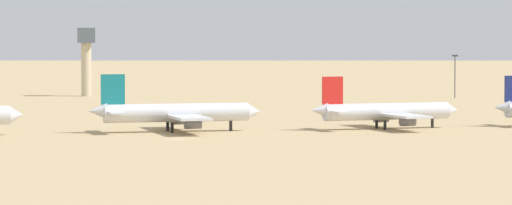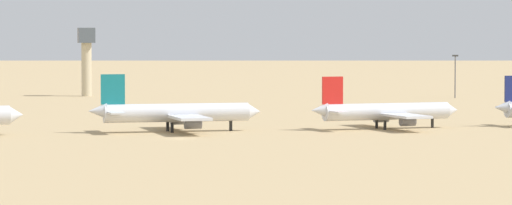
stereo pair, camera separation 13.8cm
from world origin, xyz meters
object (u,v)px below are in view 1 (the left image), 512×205
Objects in this scene: parked_jet_red_4 at (385,112)px; control_tower at (86,55)px; parked_jet_teal_3 at (175,113)px; light_pole_east at (455,73)px.

control_tower is at bearing 97.95° from parked_jet_red_4.
parked_jet_red_4 is (44.75, -0.07, -0.24)m from parked_jet_teal_3.
light_pole_east reaches higher than parked_jet_red_4.
parked_jet_teal_3 is 1.68× the size of control_tower.
control_tower is (-3.15, 167.25, 9.07)m from parked_jet_teal_3.
light_pole_east is (61.43, 131.66, 4.11)m from parked_jet_red_4.
parked_jet_red_4 is 1.57× the size of control_tower.
parked_jet_red_4 is at bearing -74.02° from control_tower.
parked_jet_teal_3 is at bearing -88.92° from control_tower.
light_pole_east is at bearing 47.84° from parked_jet_teal_3.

